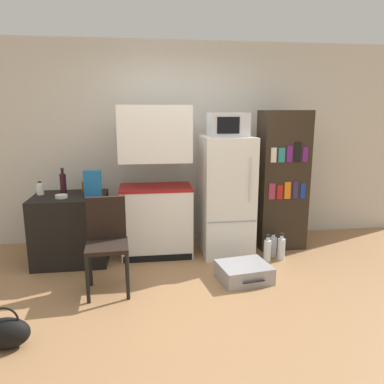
# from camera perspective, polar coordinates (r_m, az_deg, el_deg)

# --- Properties ---
(ground_plane) EXTENTS (24.00, 24.00, 0.00)m
(ground_plane) POSITION_cam_1_polar(r_m,az_deg,el_deg) (3.59, 1.21, -16.88)
(ground_plane) COLOR #A3754C
(wall_back) EXTENTS (6.40, 0.10, 2.64)m
(wall_back) POSITION_cam_1_polar(r_m,az_deg,el_deg) (5.16, -0.02, 7.50)
(wall_back) COLOR beige
(wall_back) RESTS_ON ground_plane
(side_table) EXTENTS (0.83, 0.68, 0.79)m
(side_table) POSITION_cam_1_polar(r_m,az_deg,el_deg) (4.64, -17.90, -5.30)
(side_table) COLOR black
(side_table) RESTS_ON ground_plane
(kitchen_hutch) EXTENTS (0.86, 0.53, 1.81)m
(kitchen_hutch) POSITION_cam_1_polar(r_m,az_deg,el_deg) (4.53, -5.55, 0.69)
(kitchen_hutch) COLOR white
(kitchen_hutch) RESTS_ON ground_plane
(refrigerator) EXTENTS (0.60, 0.67, 1.45)m
(refrigerator) POSITION_cam_1_polar(r_m,az_deg,el_deg) (4.61, 5.24, -0.60)
(refrigerator) COLOR silver
(refrigerator) RESTS_ON ground_plane
(microwave) EXTENTS (0.44, 0.41, 0.27)m
(microwave) POSITION_cam_1_polar(r_m,az_deg,el_deg) (4.50, 5.46, 10.19)
(microwave) COLOR #B7B7BC
(microwave) RESTS_ON refrigerator
(bookshelf) EXTENTS (0.59, 0.40, 1.76)m
(bookshelf) POSITION_cam_1_polar(r_m,az_deg,el_deg) (4.92, 13.55, 1.74)
(bookshelf) COLOR #2D2319
(bookshelf) RESTS_ON ground_plane
(bottle_amber_beer) EXTENTS (0.09, 0.09, 0.17)m
(bottle_amber_beer) POSITION_cam_1_polar(r_m,az_deg,el_deg) (4.69, -15.91, 0.90)
(bottle_amber_beer) COLOR brown
(bottle_amber_beer) RESTS_ON side_table
(bottle_wine_dark) EXTENTS (0.07, 0.07, 0.31)m
(bottle_wine_dark) POSITION_cam_1_polar(r_m,az_deg,el_deg) (4.59, -19.05, 1.24)
(bottle_wine_dark) COLOR black
(bottle_wine_dark) RESTS_ON side_table
(bottle_milk_white) EXTENTS (0.08, 0.08, 0.16)m
(bottle_milk_white) POSITION_cam_1_polar(r_m,az_deg,el_deg) (4.69, -22.13, 0.41)
(bottle_milk_white) COLOR white
(bottle_milk_white) RESTS_ON side_table
(bowl) EXTENTS (0.14, 0.14, 0.04)m
(bowl) POSITION_cam_1_polar(r_m,az_deg,el_deg) (4.44, -19.28, -0.63)
(bowl) COLOR silver
(bowl) RESTS_ON side_table
(cereal_box) EXTENTS (0.19, 0.07, 0.30)m
(cereal_box) POSITION_cam_1_polar(r_m,az_deg,el_deg) (4.37, -14.90, 1.22)
(cereal_box) COLOR #1E66A8
(cereal_box) RESTS_ON side_table
(chair) EXTENTS (0.42, 0.43, 0.93)m
(chair) POSITION_cam_1_polar(r_m,az_deg,el_deg) (3.77, -12.86, -6.51)
(chair) COLOR black
(chair) RESTS_ON ground_plane
(suitcase_large_flat) EXTENTS (0.58, 0.52, 0.17)m
(suitcase_large_flat) POSITION_cam_1_polar(r_m,az_deg,el_deg) (4.07, 7.91, -11.98)
(suitcase_large_flat) COLOR #99999E
(suitcase_large_flat) RESTS_ON ground_plane
(handbag) EXTENTS (0.36, 0.20, 0.33)m
(handbag) POSITION_cam_1_polar(r_m,az_deg,el_deg) (3.30, -26.56, -18.64)
(handbag) COLOR black
(handbag) RESTS_ON ground_plane
(water_bottle_front) EXTENTS (0.09, 0.09, 0.30)m
(water_bottle_front) POSITION_cam_1_polar(r_m,az_deg,el_deg) (4.74, 12.23, -8.04)
(water_bottle_front) COLOR silver
(water_bottle_front) RESTS_ON ground_plane
(water_bottle_middle) EXTENTS (0.09, 0.09, 0.33)m
(water_bottle_middle) POSITION_cam_1_polar(r_m,az_deg,el_deg) (4.65, 13.44, -8.36)
(water_bottle_middle) COLOR silver
(water_bottle_middle) RESTS_ON ground_plane
(water_bottle_back) EXTENTS (0.09, 0.09, 0.33)m
(water_bottle_back) POSITION_cam_1_polar(r_m,az_deg,el_deg) (4.56, 11.40, -8.67)
(water_bottle_back) COLOR silver
(water_bottle_back) RESTS_ON ground_plane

